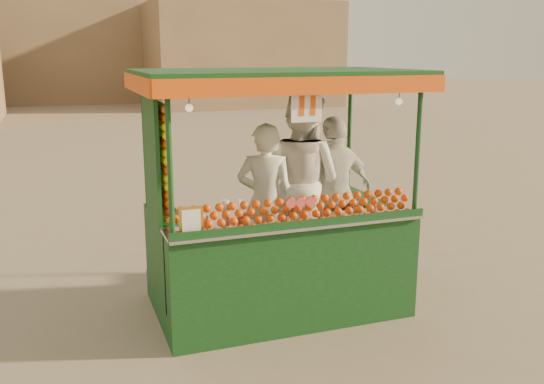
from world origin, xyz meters
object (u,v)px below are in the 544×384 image
object	(u,v)px
juice_cart	(273,237)
vendor_middle	(301,182)
vendor_left	(266,202)
vendor_right	(335,192)

from	to	relation	value
juice_cart	vendor_middle	world-z (taller)	juice_cart
vendor_left	vendor_middle	bearing A→B (deg)	-137.85
vendor_left	vendor_right	bearing A→B (deg)	-147.68
juice_cart	vendor_middle	size ratio (longest dim) A/B	1.40
vendor_right	vendor_middle	bearing A→B (deg)	-16.10
vendor_left	vendor_middle	xyz separation A→B (m)	(0.45, 0.14, 0.14)
juice_cart	vendor_right	distance (m)	0.97
juice_cart	vendor_left	world-z (taller)	juice_cart
vendor_right	vendor_left	bearing A→B (deg)	-4.19
vendor_left	vendor_right	distance (m)	0.85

